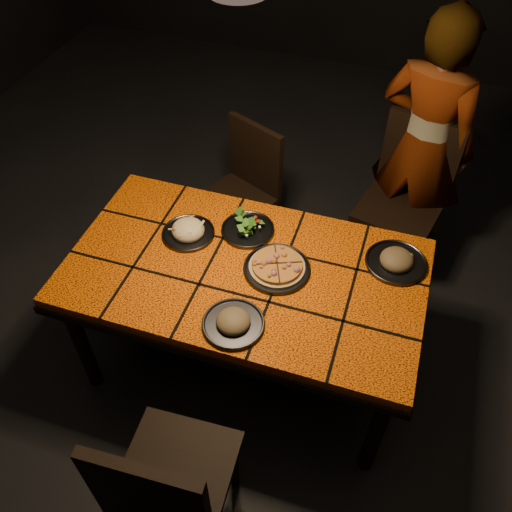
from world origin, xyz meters
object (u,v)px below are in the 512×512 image
(chair_far_right, at_px, (407,189))
(diner, at_px, (423,145))
(dining_table, at_px, (245,280))
(plate_pasta, at_px, (188,231))
(chair_far_left, at_px, (245,184))
(plate_pizza, at_px, (277,267))
(chair_near, at_px, (166,485))

(chair_far_right, xyz_separation_m, diner, (0.03, 0.12, 0.23))
(diner, bearing_deg, dining_table, 79.05)
(chair_far_right, xyz_separation_m, plate_pasta, (-0.96, -0.91, 0.22))
(chair_far_left, bearing_deg, diner, 41.34)
(chair_far_right, bearing_deg, dining_table, -107.98)
(dining_table, height_order, chair_far_right, chair_far_right)
(chair_far_right, relative_size, plate_pasta, 3.85)
(chair_far_left, height_order, plate_pizza, chair_far_left)
(diner, relative_size, plate_pizza, 4.79)
(chair_far_right, distance_m, plate_pasta, 1.34)
(chair_near, distance_m, diner, 2.18)
(chair_near, xyz_separation_m, diner, (0.65, 2.07, 0.25))
(chair_near, distance_m, chair_far_left, 1.80)
(plate_pasta, bearing_deg, diner, 46.37)
(plate_pizza, bearing_deg, dining_table, -165.42)
(dining_table, xyz_separation_m, plate_pasta, (-0.32, 0.12, 0.10))
(dining_table, bearing_deg, plate_pasta, 159.36)
(dining_table, relative_size, diner, 1.03)
(plate_pasta, bearing_deg, chair_far_right, 43.69)
(diner, bearing_deg, plate_pizza, 83.88)
(chair_near, relative_size, plate_pizza, 2.87)
(plate_pizza, bearing_deg, chair_near, -97.84)
(dining_table, relative_size, plate_pasta, 6.45)
(plate_pizza, bearing_deg, plate_pasta, 169.53)
(diner, distance_m, plate_pasta, 1.42)
(dining_table, xyz_separation_m, chair_far_left, (-0.30, 0.85, -0.18))
(dining_table, height_order, plate_pasta, plate_pasta)
(chair_near, relative_size, plate_pasta, 3.75)
(plate_pasta, bearing_deg, dining_table, -20.64)
(diner, xyz_separation_m, plate_pasta, (-0.98, -1.03, -0.01))
(plate_pizza, bearing_deg, chair_far_right, 63.83)
(chair_near, relative_size, diner, 0.60)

